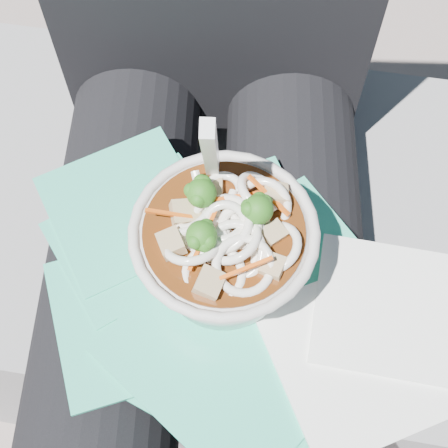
{
  "coord_description": "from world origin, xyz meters",
  "views": [
    {
      "loc": [
        0.03,
        -0.24,
        1.12
      ],
      "look_at": [
        0.02,
        -0.02,
        0.7
      ],
      "focal_mm": 50.0,
      "sensor_mm": 36.0,
      "label": 1
    }
  ],
  "objects_px": {
    "lap": "(205,290)",
    "udon_bowl": "(224,246)",
    "stone_ledge": "(215,271)",
    "person_body": "(208,200)",
    "plastic_bag": "(225,301)"
  },
  "relations": [
    {
      "from": "person_body",
      "to": "stone_ledge",
      "type": "bearing_deg",
      "value": 90.0
    },
    {
      "from": "person_body",
      "to": "plastic_bag",
      "type": "height_order",
      "value": "person_body"
    },
    {
      "from": "stone_ledge",
      "to": "person_body",
      "type": "bearing_deg",
      "value": -90.0
    },
    {
      "from": "udon_bowl",
      "to": "person_body",
      "type": "bearing_deg",
      "value": 100.62
    },
    {
      "from": "stone_ledge",
      "to": "udon_bowl",
      "type": "bearing_deg",
      "value": -82.93
    },
    {
      "from": "lap",
      "to": "udon_bowl",
      "type": "xyz_separation_m",
      "value": [
        0.02,
        -0.02,
        0.15
      ]
    },
    {
      "from": "stone_ledge",
      "to": "udon_bowl",
      "type": "relative_size",
      "value": 4.98
    },
    {
      "from": "udon_bowl",
      "to": "plastic_bag",
      "type": "bearing_deg",
      "value": -87.16
    },
    {
      "from": "lap",
      "to": "plastic_bag",
      "type": "height_order",
      "value": "plastic_bag"
    },
    {
      "from": "lap",
      "to": "udon_bowl",
      "type": "relative_size",
      "value": 2.39
    },
    {
      "from": "stone_ledge",
      "to": "plastic_bag",
      "type": "distance_m",
      "value": 0.43
    },
    {
      "from": "plastic_bag",
      "to": "stone_ledge",
      "type": "bearing_deg",
      "value": 96.56
    },
    {
      "from": "lap",
      "to": "stone_ledge",
      "type": "bearing_deg",
      "value": 90.0
    },
    {
      "from": "stone_ledge",
      "to": "lap",
      "type": "distance_m",
      "value": 0.33
    },
    {
      "from": "person_body",
      "to": "plastic_bag",
      "type": "distance_m",
      "value": 0.15
    }
  ]
}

